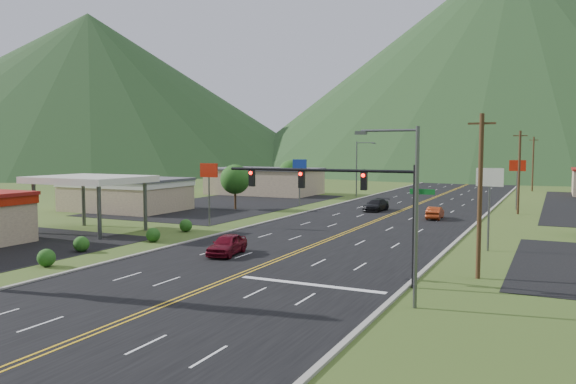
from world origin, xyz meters
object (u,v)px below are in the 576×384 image
at_px(traffic_signal, 347,192).
at_px(gas_canopy, 90,181).
at_px(streetlight_east, 410,204).
at_px(car_red_far, 435,213).
at_px(car_red_near, 227,245).
at_px(streetlight_west, 358,165).
at_px(car_dark_mid, 376,205).

height_order(traffic_signal, gas_canopy, traffic_signal).
xyz_separation_m(streetlight_east, car_red_far, (-5.70, 35.74, -4.49)).
height_order(gas_canopy, car_red_near, gas_canopy).
bearing_deg(streetlight_west, gas_canopy, -102.13).
height_order(car_red_near, car_dark_mid, car_red_near).
bearing_deg(gas_canopy, car_red_near, -13.60).
relative_size(streetlight_east, gas_canopy, 0.90).
height_order(gas_canopy, car_red_far, gas_canopy).
bearing_deg(streetlight_west, traffic_signal, -72.03).
distance_m(car_red_near, car_dark_mid, 33.05).
xyz_separation_m(car_dark_mid, car_red_far, (8.29, -4.97, -0.04)).
bearing_deg(car_red_near, gas_canopy, 157.60).
xyz_separation_m(streetlight_west, car_red_far, (17.16, -24.26, -4.49)).
relative_size(traffic_signal, streetlight_east, 1.46).
distance_m(traffic_signal, car_red_near, 12.21).
height_order(car_red_near, car_red_far, car_red_near).
bearing_deg(streetlight_west, car_red_far, -54.72).
relative_size(streetlight_west, gas_canopy, 0.90).
xyz_separation_m(streetlight_east, gas_canopy, (-33.18, 12.00, -0.31)).
bearing_deg(car_red_near, traffic_signal, -27.87).
relative_size(traffic_signal, car_red_near, 2.91).
bearing_deg(car_red_far, car_red_near, 68.38).
distance_m(streetlight_east, gas_canopy, 35.28).
distance_m(traffic_signal, car_dark_mid, 38.16).
bearing_deg(car_red_near, car_dark_mid, 78.75).
bearing_deg(car_red_far, streetlight_east, 96.53).
bearing_deg(gas_canopy, streetlight_west, 77.87).
bearing_deg(car_red_far, streetlight_west, -57.25).
xyz_separation_m(streetlight_west, gas_canopy, (-10.32, -48.00, -0.31)).
relative_size(streetlight_east, car_dark_mid, 1.80).
relative_size(traffic_signal, car_dark_mid, 2.61).
height_order(streetlight_west, car_dark_mid, streetlight_west).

